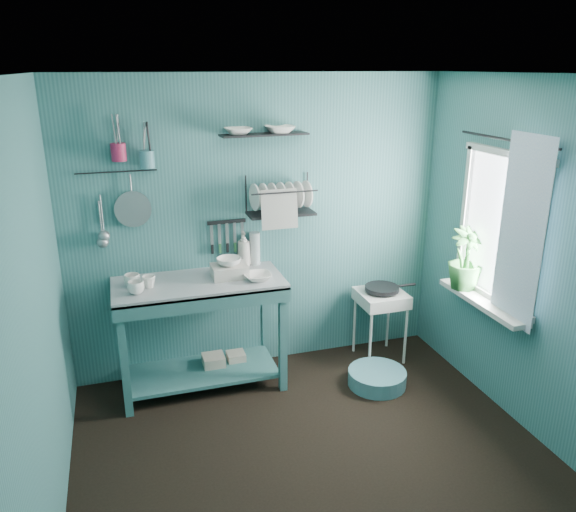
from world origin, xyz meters
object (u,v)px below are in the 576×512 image
object	(u,v)px
work_counter	(201,333)
water_bottle	(255,248)
hotplate_stand	(380,325)
utensil_cup_teal	(147,159)
dish_rack	(281,196)
frying_pan	(382,288)
wash_tub	(229,271)
soap_bottle	(244,249)
mug_left	(136,288)
storage_tin_large	(214,367)
potted_plant	(466,259)
mug_mid	(149,282)
mug_right	(132,280)
colander	(133,209)
storage_tin_small	(236,363)
utensil_cup_magenta	(119,152)
floor_basin	(377,378)

from	to	relation	value
work_counter	water_bottle	xyz separation A→B (m)	(0.52, 0.22, 0.61)
water_bottle	hotplate_stand	bearing A→B (deg)	-12.40
water_bottle	utensil_cup_teal	world-z (taller)	utensil_cup_teal
dish_rack	frying_pan	bearing A→B (deg)	-16.54
work_counter	hotplate_stand	bearing A→B (deg)	7.66
frying_pan	dish_rack	world-z (taller)	dish_rack
wash_tub	hotplate_stand	xyz separation A→B (m)	(1.36, 0.00, -0.67)
work_counter	water_bottle	distance (m)	0.83
wash_tub	soap_bottle	xyz separation A→B (m)	(0.17, 0.22, 0.10)
mug_left	storage_tin_large	world-z (taller)	mug_left
dish_rack	potted_plant	distance (m)	1.57
water_bottle	storage_tin_large	size ratio (longest dim) A/B	1.27
mug_mid	dish_rack	distance (m)	1.25
mug_right	hotplate_stand	bearing A→B (deg)	-0.53
potted_plant	storage_tin_large	xyz separation A→B (m)	(-1.97, 0.58, -0.97)
mug_right	frying_pan	bearing A→B (deg)	-0.53
mug_right	frying_pan	xyz separation A→B (m)	(2.11, -0.02, -0.31)
colander	storage_tin_small	size ratio (longest dim) A/B	1.40
mug_left	utensil_cup_teal	size ratio (longest dim) A/B	0.95
wash_tub	utensil_cup_magenta	xyz separation A→B (m)	(-0.76, 0.20, 0.95)
hotplate_stand	utensil_cup_magenta	bearing A→B (deg)	-177.55
mug_mid	storage_tin_small	distance (m)	1.13
mug_left	colander	size ratio (longest dim) A/B	0.44
work_counter	utensil_cup_magenta	xyz separation A→B (m)	(-0.51, 0.18, 1.47)
potted_plant	mug_left	bearing A→B (deg)	171.64
hotplate_stand	colander	distance (m)	2.37
soap_bottle	colander	world-z (taller)	colander
work_counter	floor_basin	distance (m)	1.51
floor_basin	colander	bearing A→B (deg)	160.11
wash_tub	utensil_cup_magenta	size ratio (longest dim) A/B	2.15
mug_left	colander	distance (m)	0.63
soap_bottle	storage_tin_large	distance (m)	1.04
mug_right	potted_plant	distance (m)	2.63
mug_mid	mug_right	xyz separation A→B (m)	(-0.12, 0.06, 0.00)
frying_pan	dish_rack	xyz separation A→B (m)	(-0.88, 0.15, 0.86)
wash_tub	hotplate_stand	world-z (taller)	wash_tub
frying_pan	colander	distance (m)	2.22
mug_left	frying_pan	world-z (taller)	mug_left
dish_rack	mug_left	bearing A→B (deg)	-173.17
utensil_cup_teal	potted_plant	distance (m)	2.61
utensil_cup_magenta	soap_bottle	bearing A→B (deg)	1.10
dish_rack	storage_tin_large	xyz separation A→B (m)	(-0.63, -0.08, -1.43)
hotplate_stand	floor_basin	bearing A→B (deg)	-109.22
mug_left	dish_rack	xyz separation A→B (m)	(1.21, 0.29, 0.55)
water_bottle	work_counter	bearing A→B (deg)	-157.07
soap_bottle	hotplate_stand	size ratio (longest dim) A/B	0.46
water_bottle	frying_pan	size ratio (longest dim) A/B	0.93
hotplate_stand	colander	world-z (taller)	colander
colander	frying_pan	bearing A→B (deg)	-6.44
soap_bottle	utensil_cup_magenta	bearing A→B (deg)	-178.90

